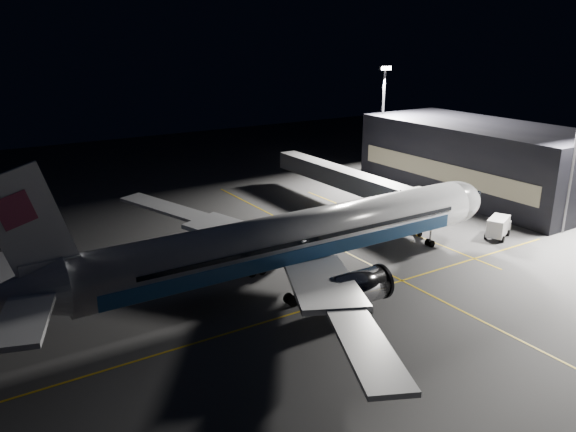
# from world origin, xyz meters

# --- Properties ---
(ground) EXTENTS (200.00, 200.00, 0.00)m
(ground) POSITION_xyz_m (0.00, 0.00, 0.00)
(ground) COLOR #4C4C4F
(ground) RESTS_ON ground
(guide_line_main) EXTENTS (0.25, 80.00, 0.01)m
(guide_line_main) POSITION_xyz_m (10.00, 0.00, 0.01)
(guide_line_main) COLOR gold
(guide_line_main) RESTS_ON ground
(guide_line_cross) EXTENTS (70.00, 0.25, 0.01)m
(guide_line_cross) POSITION_xyz_m (0.00, -6.00, 0.01)
(guide_line_cross) COLOR gold
(guide_line_cross) RESTS_ON ground
(guide_line_side) EXTENTS (0.25, 40.00, 0.01)m
(guide_line_side) POSITION_xyz_m (22.00, 10.00, 0.01)
(guide_line_side) COLOR gold
(guide_line_side) RESTS_ON ground
(airliner) EXTENTS (61.48, 54.22, 16.64)m
(airliner) POSITION_xyz_m (-1.08, 0.00, 5.16)
(airliner) COLOR silver
(airliner) RESTS_ON ground
(terminal) EXTENTS (18.12, 40.00, 12.00)m
(terminal) POSITION_xyz_m (45.98, 14.00, 6.00)
(terminal) COLOR black
(terminal) RESTS_ON ground
(jet_bridge) EXTENTS (3.60, 34.40, 6.30)m
(jet_bridge) POSITION_xyz_m (22.00, 18.06, 4.58)
(jet_bridge) COLOR #B2B2B7
(jet_bridge) RESTS_ON ground
(floodlight_mast_north) EXTENTS (2.40, 0.68, 20.70)m
(floodlight_mast_north) POSITION_xyz_m (40.00, 31.99, 12.37)
(floodlight_mast_north) COLOR #59595E
(floodlight_mast_north) RESTS_ON ground
(floodlight_mast_south) EXTENTS (2.40, 0.67, 20.70)m
(floodlight_mast_south) POSITION_xyz_m (40.00, -6.01, 12.37)
(floodlight_mast_south) COLOR #59595E
(floodlight_mast_south) RESTS_ON ground
(service_truck) EXTENTS (5.89, 4.27, 2.82)m
(service_truck) POSITION_xyz_m (31.06, -2.31, 1.51)
(service_truck) COLOR white
(service_truck) RESTS_ON ground
(baggage_tug) EXTENTS (2.81, 2.49, 1.73)m
(baggage_tug) POSITION_xyz_m (2.63, 11.88, 0.80)
(baggage_tug) COLOR black
(baggage_tug) RESTS_ON ground
(safety_cone_a) EXTENTS (0.37, 0.37, 0.55)m
(safety_cone_a) POSITION_xyz_m (-7.63, 14.00, 0.28)
(safety_cone_a) COLOR #D55D08
(safety_cone_a) RESTS_ON ground
(safety_cone_b) EXTENTS (0.43, 0.43, 0.64)m
(safety_cone_b) POSITION_xyz_m (3.94, 4.00, 0.32)
(safety_cone_b) COLOR #D55D08
(safety_cone_b) RESTS_ON ground
(safety_cone_c) EXTENTS (0.43, 0.43, 0.64)m
(safety_cone_c) POSITION_xyz_m (-8.00, 6.58, 0.32)
(safety_cone_c) COLOR #D55D08
(safety_cone_c) RESTS_ON ground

